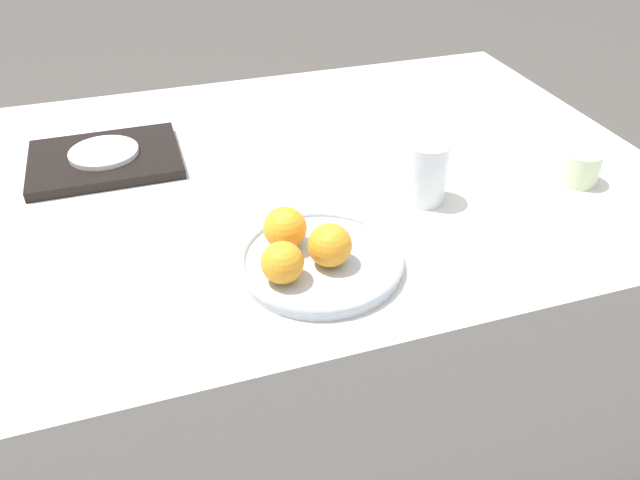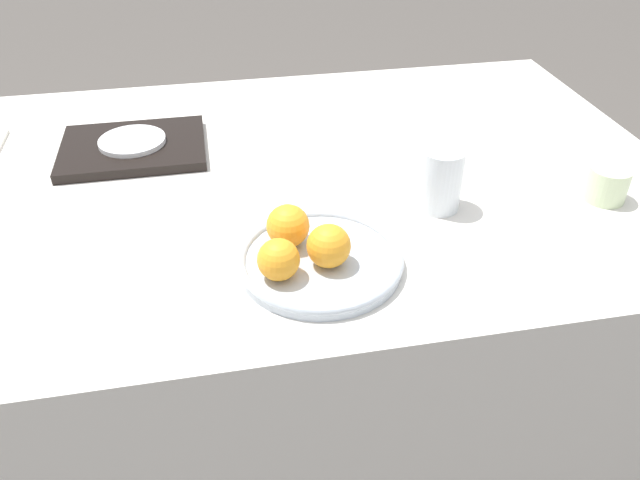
# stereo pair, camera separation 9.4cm
# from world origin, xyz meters

# --- Properties ---
(ground_plane) EXTENTS (12.00, 12.00, 0.00)m
(ground_plane) POSITION_xyz_m (0.00, 0.00, 0.00)
(ground_plane) COLOR #4C4742
(table) EXTENTS (1.56, 0.99, 0.76)m
(table) POSITION_xyz_m (0.00, 0.00, 0.38)
(table) COLOR silver
(table) RESTS_ON ground_plane
(fruit_platter) EXTENTS (0.26, 0.26, 0.02)m
(fruit_platter) POSITION_xyz_m (0.03, -0.30, 0.78)
(fruit_platter) COLOR #B2BCC6
(fruit_platter) RESTS_ON table
(orange_0) EXTENTS (0.07, 0.07, 0.07)m
(orange_0) POSITION_xyz_m (-0.01, -0.26, 0.81)
(orange_0) COLOR orange
(orange_0) RESTS_ON fruit_platter
(orange_1) EXTENTS (0.07, 0.07, 0.07)m
(orange_1) POSITION_xyz_m (0.04, -0.32, 0.81)
(orange_1) COLOR orange
(orange_1) RESTS_ON fruit_platter
(orange_2) EXTENTS (0.06, 0.06, 0.06)m
(orange_2) POSITION_xyz_m (-0.04, -0.34, 0.81)
(orange_2) COLOR orange
(orange_2) RESTS_ON fruit_platter
(water_glass) EXTENTS (0.08, 0.08, 0.11)m
(water_glass) POSITION_xyz_m (0.27, -0.17, 0.82)
(water_glass) COLOR silver
(water_glass) RESTS_ON table
(serving_tray) EXTENTS (0.29, 0.22, 0.02)m
(serving_tray) POSITION_xyz_m (-0.27, 0.14, 0.77)
(serving_tray) COLOR black
(serving_tray) RESTS_ON table
(side_plate) EXTENTS (0.13, 0.13, 0.01)m
(side_plate) POSITION_xyz_m (-0.27, 0.14, 0.79)
(side_plate) COLOR white
(side_plate) RESTS_ON serving_tray
(cup_0) EXTENTS (0.07, 0.07, 0.06)m
(cup_0) POSITION_xyz_m (0.57, -0.21, 0.80)
(cup_0) COLOR beige
(cup_0) RESTS_ON table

